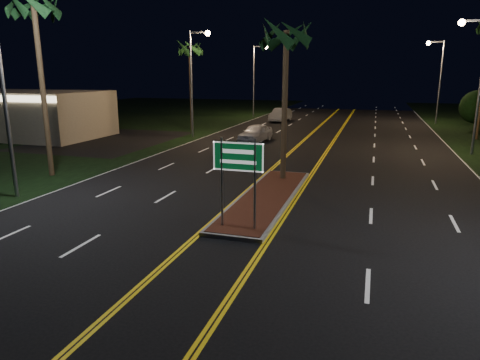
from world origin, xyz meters
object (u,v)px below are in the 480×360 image
at_px(car_far, 281,114).
at_px(streetlight_left_far, 257,72).
at_px(palm_left_near, 34,8).
at_px(palm_left_far, 190,49).
at_px(streetlight_left_near, 8,69).
at_px(commercial_building, 20,114).
at_px(streetlight_right_far, 437,72).
at_px(streetlight_left_mid, 195,72).
at_px(car_near, 255,131).
at_px(highway_sign, 238,165).
at_px(shrub_far, 477,107).
at_px(median_island, 267,197).
at_px(palm_median, 286,35).
at_px(streetlight_right_mid, 476,71).

bearing_deg(car_far, streetlight_left_far, 136.20).
xyz_separation_m(palm_left_near, palm_left_far, (-0.30, 20.00, -0.93)).
bearing_deg(streetlight_left_near, car_far, 82.97).
xyz_separation_m(streetlight_left_near, palm_left_far, (-2.19, 24.00, 2.09)).
height_order(commercial_building, streetlight_right_far, streetlight_right_far).
distance_m(streetlight_left_mid, car_near, 7.47).
relative_size(highway_sign, palm_left_far, 0.36).
distance_m(streetlight_left_mid, palm_left_far, 5.01).
distance_m(streetlight_left_mid, streetlight_left_far, 20.00).
bearing_deg(shrub_far, car_near, -145.54).
xyz_separation_m(median_island, car_far, (-6.28, 32.09, 0.81)).
distance_m(median_island, shrub_far, 32.19).
xyz_separation_m(median_island, palm_median, (0.00, 3.50, 7.19)).
height_order(streetlight_right_mid, streetlight_right_far, same).
relative_size(streetlight_right_far, palm_median, 1.08).
height_order(median_island, streetlight_left_near, streetlight_left_near).
distance_m(streetlight_left_mid, palm_median, 17.25).
xyz_separation_m(streetlight_left_far, streetlight_right_mid, (21.23, -22.00, 0.00)).
relative_size(palm_left_far, car_near, 1.74).
relative_size(car_near, car_far, 0.95).
xyz_separation_m(streetlight_right_mid, car_near, (-15.58, 1.12, -4.81)).
bearing_deg(streetlight_left_far, streetlight_right_mid, -46.03).
bearing_deg(streetlight_left_mid, car_far, 73.99).
distance_m(commercial_building, streetlight_right_mid, 36.85).
height_order(streetlight_left_mid, car_near, streetlight_left_mid).
bearing_deg(streetlight_right_far, car_far, -170.22).
height_order(highway_sign, shrub_far, shrub_far).
bearing_deg(streetlight_left_far, streetlight_left_mid, -90.00).
height_order(highway_sign, car_far, highway_sign).
height_order(streetlight_left_near, palm_left_near, palm_left_near).
xyz_separation_m(highway_sign, car_near, (-4.97, 20.33, -1.56)).
distance_m(streetlight_left_near, palm_median, 12.55).
xyz_separation_m(median_island, car_near, (-4.97, 16.12, 0.76)).
bearing_deg(median_island, streetlight_right_mid, 54.72).
distance_m(streetlight_left_far, car_near, 22.16).
relative_size(palm_left_far, car_far, 1.65).
bearing_deg(streetlight_left_mid, streetlight_right_far, 40.30).
bearing_deg(palm_left_near, streetlight_left_mid, 83.27).
bearing_deg(streetlight_right_far, car_near, -129.53).
height_order(streetlight_left_mid, palm_left_near, palm_left_near).
xyz_separation_m(palm_median, shrub_far, (13.80, 25.50, -4.94)).
height_order(streetlight_right_far, palm_left_near, palm_left_near).
bearing_deg(palm_left_far, streetlight_right_mid, -14.37).
bearing_deg(highway_sign, car_near, 103.73).
relative_size(streetlight_left_near, streetlight_right_mid, 1.00).
xyz_separation_m(streetlight_right_mid, streetlight_right_far, (0.00, 20.00, 0.00)).
bearing_deg(palm_left_near, streetlight_right_mid, 31.20).
distance_m(median_island, highway_sign, 4.80).
xyz_separation_m(palm_left_near, shrub_far, (26.30, 28.00, -6.34)).
xyz_separation_m(streetlight_left_far, shrub_far, (24.41, -8.00, -3.32)).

